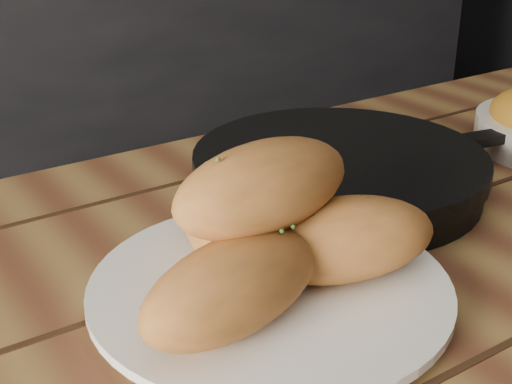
# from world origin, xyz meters

# --- Properties ---
(plate) EXTENTS (0.29, 0.29, 0.02)m
(plate) POSITION_xyz_m (0.27, 0.60, 0.76)
(plate) COLOR white
(plate) RESTS_ON table
(bread_rolls) EXTENTS (0.28, 0.23, 0.12)m
(bread_rolls) POSITION_xyz_m (0.26, 0.60, 0.82)
(bread_rolls) COLOR #B36A31
(bread_rolls) RESTS_ON plate
(skillet) EXTENTS (0.45, 0.32, 0.05)m
(skillet) POSITION_xyz_m (0.46, 0.74, 0.77)
(skillet) COLOR black
(skillet) RESTS_ON table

